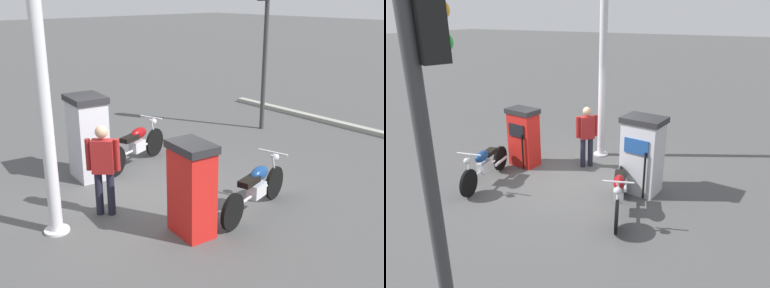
{
  "view_description": "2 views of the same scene",
  "coord_description": "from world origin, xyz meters",
  "views": [
    {
      "loc": [
        -4.54,
        -6.38,
        3.58
      ],
      "look_at": [
        0.92,
        -0.21,
        0.88
      ],
      "focal_mm": 43.06,
      "sensor_mm": 36.0,
      "label": 1
    },
    {
      "loc": [
        6.78,
        3.77,
        3.74
      ],
      "look_at": [
        0.77,
        0.56,
        1.27
      ],
      "focal_mm": 34.05,
      "sensor_mm": 36.0,
      "label": 2
    }
  ],
  "objects": [
    {
      "name": "ground_plane",
      "position": [
        0.0,
        0.0,
        0.0
      ],
      "size": [
        120.0,
        120.0,
        0.0
      ],
      "primitive_type": "plane",
      "color": "#4C4C4C"
    },
    {
      "name": "motorcycle_near_pump",
      "position": [
        1.02,
        -1.73,
        0.46
      ],
      "size": [
        2.03,
        0.66,
        0.94
      ],
      "color": "black",
      "rests_on": "ground"
    },
    {
      "name": "attendant_person",
      "position": [
        -0.94,
        -0.1,
        0.89
      ],
      "size": [
        0.47,
        0.46,
        1.56
      ],
      "color": "#1E1E2D",
      "rests_on": "ground"
    },
    {
      "name": "fuel_pump_near",
      "position": [
        -0.28,
        -1.56,
        0.76
      ],
      "size": [
        0.64,
        0.83,
        1.49
      ],
      "color": "red",
      "rests_on": "ground"
    },
    {
      "name": "roadside_traffic_light",
      "position": [
        5.0,
        1.58,
        2.79
      ],
      "size": [
        0.4,
        0.29,
        4.12
      ],
      "color": "#38383A",
      "rests_on": "ground"
    },
    {
      "name": "motorcycle_far_pump",
      "position": [
        0.83,
        1.49,
        0.48
      ],
      "size": [
        1.99,
        0.84,
        0.96
      ],
      "color": "black",
      "rests_on": "ground"
    },
    {
      "name": "road_edge_kerb",
      "position": [
        6.92,
        0.0,
        0.06
      ],
      "size": [
        0.65,
        8.55,
        0.12
      ],
      "color": "#9E9E93",
      "rests_on": "ground"
    },
    {
      "name": "canopy_support_pole",
      "position": [
        -1.84,
        -0.11,
        2.08
      ],
      "size": [
        0.4,
        0.4,
        4.31
      ],
      "color": "silver",
      "rests_on": "ground"
    },
    {
      "name": "fuel_pump_far",
      "position": [
        -0.28,
        1.56,
        0.86
      ],
      "size": [
        0.78,
        0.94,
        1.69
      ],
      "color": "silver",
      "rests_on": "ground"
    }
  ]
}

